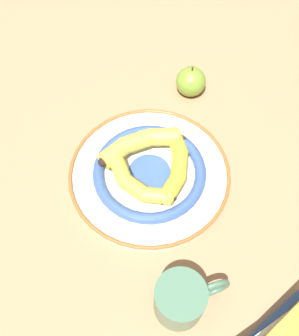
% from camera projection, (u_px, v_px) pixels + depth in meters
% --- Properties ---
extents(ground_plane, '(2.80, 2.80, 0.00)m').
position_uv_depth(ground_plane, '(159.00, 169.00, 0.90)').
color(ground_plane, '#A87A56').
extents(decorative_bowl, '(0.36, 0.36, 0.04)m').
position_uv_depth(decorative_bowl, '(150.00, 173.00, 0.87)').
color(decorative_bowl, white).
rests_on(decorative_bowl, ground_plane).
extents(banana_a, '(0.17, 0.08, 0.03)m').
position_uv_depth(banana_a, '(136.00, 184.00, 0.82)').
color(banana_a, gold).
rests_on(banana_a, decorative_bowl).
extents(banana_b, '(0.10, 0.19, 0.03)m').
position_uv_depth(banana_b, '(176.00, 166.00, 0.84)').
color(banana_b, yellow).
rests_on(banana_b, decorative_bowl).
extents(banana_c, '(0.15, 0.17, 0.04)m').
position_uv_depth(banana_c, '(141.00, 143.00, 0.87)').
color(banana_c, yellow).
rests_on(banana_c, decorative_bowl).
extents(coffee_mug, '(0.12, 0.12, 0.09)m').
position_uv_depth(coffee_mug, '(181.00, 299.00, 0.70)').
color(coffee_mug, '#477056').
rests_on(coffee_mug, ground_plane).
extents(apple, '(0.08, 0.08, 0.09)m').
position_uv_depth(apple, '(191.00, 82.00, 0.99)').
color(apple, olive).
rests_on(apple, ground_plane).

